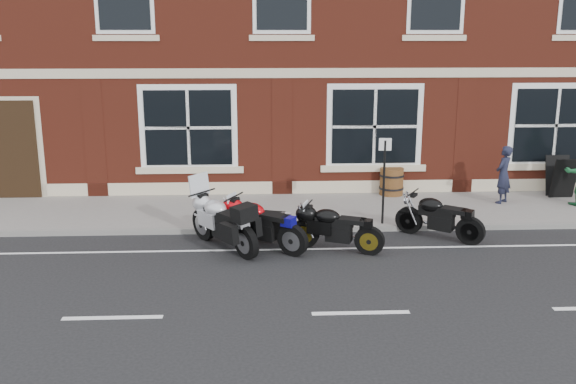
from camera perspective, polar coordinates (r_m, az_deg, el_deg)
The scene contains 12 objects.
ground at distance 13.44m, azimuth 4.49°, elevation -5.32°, with size 80.00×80.00×0.00m, color black.
sidewalk at distance 16.26m, azimuth 3.20°, elevation -1.64°, with size 30.00×3.00×0.12m, color slate.
kerb at distance 14.76m, azimuth 3.82°, elevation -3.28°, with size 30.00×0.16×0.12m, color slate.
moto_touring_silver at distance 13.53m, azimuth -5.79°, elevation -2.48°, with size 1.48×1.93×1.51m.
moto_sport_red at distance 13.44m, azimuth -2.42°, elevation -2.73°, with size 1.88×1.40×0.99m.
moto_sport_black at distance 13.36m, azimuth 4.22°, elevation -3.08°, with size 1.91×0.89×0.91m.
moto_sport_silver at distance 13.94m, azimuth -2.57°, elevation -2.51°, with size 1.80×0.66×0.83m.
moto_naked_black at distance 14.48m, azimuth 13.20°, elevation -2.03°, with size 1.70×1.35×0.92m.
pedestrian_left at distance 17.46m, azimuth 18.60°, elevation 1.47°, with size 0.55×0.36×1.50m, color black.
a_board_sign at distance 18.72m, azimuth 23.09°, elevation 1.25°, with size 0.66×0.44×1.10m, color black, non-canonical shape.
barrel_planter at distance 17.70m, azimuth 9.19°, elevation 0.94°, with size 0.67×0.67×0.74m.
parking_sign at distance 14.80m, azimuth 8.54°, elevation 1.52°, with size 0.28×0.05×2.00m.
Camera 1 is at (-1.63, -12.58, 4.43)m, focal length 40.00 mm.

